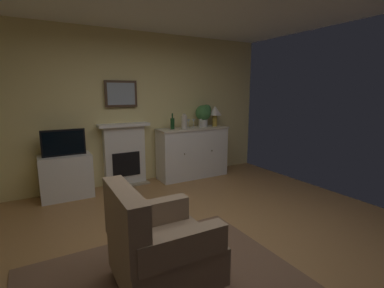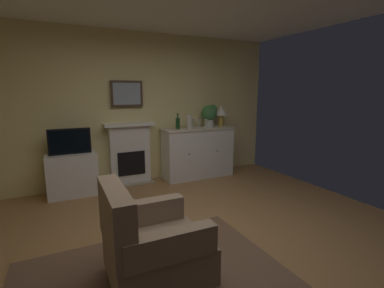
% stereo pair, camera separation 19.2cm
% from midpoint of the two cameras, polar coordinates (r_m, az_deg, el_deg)
% --- Properties ---
extents(ground_plane, '(5.42, 5.20, 0.10)m').
position_cam_midpoint_polar(ground_plane, '(3.23, 1.60, -20.90)').
color(ground_plane, '#9E7042').
rests_on(ground_plane, ground).
extents(wall_rear, '(5.42, 0.06, 2.66)m').
position_cam_midpoint_polar(wall_rear, '(5.13, -13.43, 6.96)').
color(wall_rear, '#EAD68C').
rests_on(wall_rear, ground_plane).
extents(fireplace_unit, '(0.87, 0.30, 1.10)m').
position_cam_midpoint_polar(fireplace_unit, '(5.07, -14.67, -2.10)').
color(fireplace_unit, white).
rests_on(fireplace_unit, ground_plane).
extents(framed_picture, '(0.55, 0.04, 0.45)m').
position_cam_midpoint_polar(framed_picture, '(4.99, -15.39, 9.86)').
color(framed_picture, '#473323').
extents(sideboard_cabinet, '(1.38, 0.49, 0.96)m').
position_cam_midpoint_polar(sideboard_cabinet, '(5.38, -0.94, -1.74)').
color(sideboard_cabinet, white).
rests_on(sideboard_cabinet, ground_plane).
extents(table_lamp, '(0.26, 0.26, 0.40)m').
position_cam_midpoint_polar(table_lamp, '(5.53, 3.72, 6.52)').
color(table_lamp, '#B79338').
rests_on(table_lamp, sideboard_cabinet).
extents(wine_bottle, '(0.08, 0.08, 0.29)m').
position_cam_midpoint_polar(wine_bottle, '(5.13, -5.09, 4.25)').
color(wine_bottle, '#193F1E').
rests_on(wine_bottle, sideboard_cabinet).
extents(wine_glass_left, '(0.07, 0.07, 0.16)m').
position_cam_midpoint_polar(wine_glass_left, '(5.28, -1.78, 4.62)').
color(wine_glass_left, silver).
rests_on(wine_glass_left, sideboard_cabinet).
extents(wine_glass_center, '(0.07, 0.07, 0.16)m').
position_cam_midpoint_polar(wine_glass_center, '(5.33, -0.70, 4.68)').
color(wine_glass_center, silver).
rests_on(wine_glass_center, sideboard_cabinet).
extents(wine_glass_right, '(0.07, 0.07, 0.16)m').
position_cam_midpoint_polar(wine_glass_right, '(5.32, 0.72, 4.67)').
color(wine_glass_right, silver).
rests_on(wine_glass_right, sideboard_cabinet).
extents(vase_decorative, '(0.11, 0.11, 0.28)m').
position_cam_midpoint_polar(vase_decorative, '(5.14, -2.67, 4.65)').
color(vase_decorative, beige).
rests_on(vase_decorative, sideboard_cabinet).
extents(tv_cabinet, '(0.75, 0.42, 0.68)m').
position_cam_midpoint_polar(tv_cabinet, '(4.82, -25.35, -6.04)').
color(tv_cabinet, white).
rests_on(tv_cabinet, ground_plane).
extents(tv_set, '(0.62, 0.07, 0.40)m').
position_cam_midpoint_polar(tv_set, '(4.68, -25.86, 0.24)').
color(tv_set, black).
rests_on(tv_set, tv_cabinet).
extents(potted_plant_small, '(0.30, 0.30, 0.43)m').
position_cam_midpoint_polar(potted_plant_small, '(5.45, 1.39, 6.24)').
color(potted_plant_small, beige).
rests_on(potted_plant_small, sideboard_cabinet).
extents(armchair, '(0.82, 0.79, 0.92)m').
position_cam_midpoint_polar(armchair, '(2.49, -9.31, -19.88)').
color(armchair, '#8C7259').
rests_on(armchair, ground_plane).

